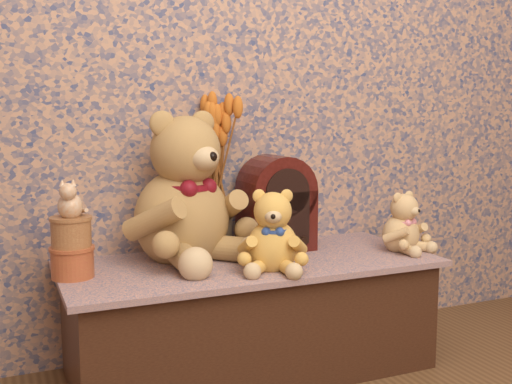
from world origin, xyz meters
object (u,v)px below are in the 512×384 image
(teddy_large, at_px, (181,180))
(cathedral_radio, at_px, (276,202))
(biscuit_tin_lower, at_px, (72,263))
(teddy_small, at_px, (401,219))
(teddy_medium, at_px, (273,226))
(cat_figurine, at_px, (70,198))
(ceramic_vase, at_px, (216,225))

(teddy_large, bearing_deg, cathedral_radio, -19.18)
(cathedral_radio, bearing_deg, biscuit_tin_lower, -172.44)
(teddy_small, xyz_separation_m, biscuit_tin_lower, (-1.14, 0.10, -0.07))
(teddy_medium, bearing_deg, cat_figurine, -170.19)
(teddy_large, distance_m, ceramic_vase, 0.24)
(teddy_large, bearing_deg, teddy_small, -35.38)
(teddy_large, distance_m, biscuit_tin_lower, 0.45)
(teddy_small, height_order, cathedral_radio, cathedral_radio)
(ceramic_vase, bearing_deg, teddy_large, -153.54)
(teddy_large, xyz_separation_m, ceramic_vase, (0.15, 0.07, -0.18))
(teddy_medium, bearing_deg, teddy_small, 29.64)
(biscuit_tin_lower, distance_m, cat_figurine, 0.20)
(biscuit_tin_lower, bearing_deg, cat_figurine, 0.00)
(teddy_small, xyz_separation_m, ceramic_vase, (-0.61, 0.27, -0.02))
(teddy_large, relative_size, teddy_medium, 1.95)
(teddy_small, distance_m, cathedral_radio, 0.46)
(teddy_small, height_order, biscuit_tin_lower, teddy_small)
(ceramic_vase, bearing_deg, biscuit_tin_lower, -162.06)
(biscuit_tin_lower, bearing_deg, cathedral_radio, 8.43)
(teddy_small, distance_m, ceramic_vase, 0.67)
(cathedral_radio, bearing_deg, cat_figurine, -172.44)
(cathedral_radio, height_order, cat_figurine, cathedral_radio)
(biscuit_tin_lower, bearing_deg, teddy_small, -4.81)
(ceramic_vase, relative_size, cat_figurine, 1.54)
(teddy_medium, xyz_separation_m, ceramic_vase, (-0.08, 0.32, -0.05))
(teddy_small, relative_size, cathedral_radio, 0.67)
(cathedral_radio, distance_m, cat_figurine, 0.75)
(teddy_large, height_order, teddy_small, teddy_large)
(cat_figurine, bearing_deg, cathedral_radio, 23.42)
(ceramic_vase, height_order, biscuit_tin_lower, ceramic_vase)
(biscuit_tin_lower, xyz_separation_m, cat_figurine, (0.00, 0.00, 0.20))
(teddy_large, height_order, cat_figurine, teddy_large)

